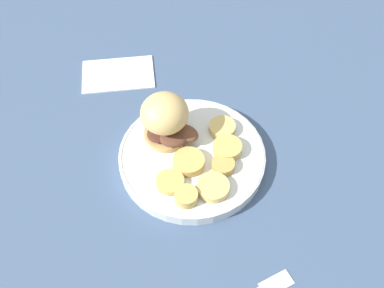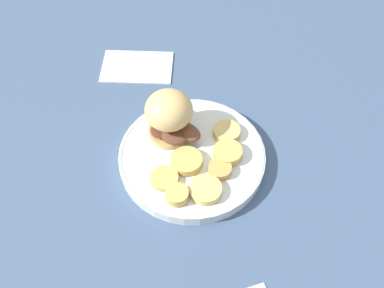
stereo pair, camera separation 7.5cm
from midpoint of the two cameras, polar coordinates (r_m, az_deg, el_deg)
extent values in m
plane|color=#3D5170|center=(0.79, 2.72, -2.31)|extent=(4.00, 4.00, 0.00)
cylinder|color=silver|center=(0.78, 2.75, -1.85)|extent=(0.25, 0.25, 0.02)
torus|color=silver|center=(0.77, 2.77, -1.44)|extent=(0.25, 0.25, 0.01)
cylinder|color=tan|center=(0.79, -0.11, 1.55)|extent=(0.08, 0.08, 0.01)
ellipsoid|color=#4C281E|center=(0.78, -0.63, 2.08)|extent=(0.06, 0.05, 0.01)
ellipsoid|color=brown|center=(0.77, 2.33, 1.32)|extent=(0.03, 0.05, 0.02)
ellipsoid|color=#563323|center=(0.76, 0.61, 0.90)|extent=(0.06, 0.06, 0.02)
ellipsoid|color=#4C281E|center=(0.80, 0.78, 3.83)|extent=(0.05, 0.06, 0.02)
ellipsoid|color=#DBB26B|center=(0.75, -0.12, 4.17)|extent=(0.08, 0.08, 0.06)
cylinder|color=tan|center=(0.71, 1.08, -6.66)|extent=(0.04, 0.04, 0.02)
cylinder|color=#DBB766|center=(0.72, 4.69, -5.98)|extent=(0.05, 0.05, 0.01)
cylinder|color=tan|center=(0.76, 7.34, -1.29)|extent=(0.05, 0.05, 0.02)
cylinder|color=tan|center=(0.75, 2.15, -2.37)|extent=(0.05, 0.05, 0.01)
cylinder|color=#DBB766|center=(0.79, 7.13, 1.39)|extent=(0.05, 0.05, 0.01)
cylinder|color=tan|center=(0.73, -0.37, -4.77)|extent=(0.05, 0.05, 0.01)
cylinder|color=tan|center=(0.74, 6.39, -3.45)|extent=(0.04, 0.04, 0.01)
cube|color=white|center=(0.94, -4.72, 9.68)|extent=(0.16, 0.17, 0.01)
camera|label=1|loc=(0.04, -87.13, 3.76)|focal=42.00mm
camera|label=2|loc=(0.04, 92.87, -3.76)|focal=42.00mm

